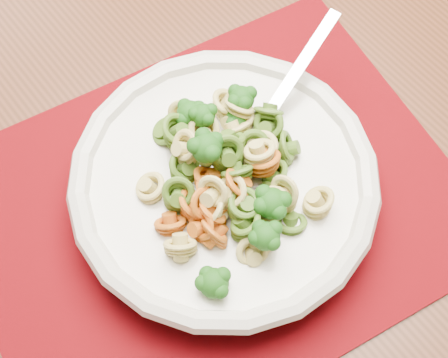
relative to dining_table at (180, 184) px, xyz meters
name	(u,v)px	position (x,y,z in m)	size (l,w,h in m)	color
dining_table	(180,184)	(0.00, 0.00, 0.00)	(1.62, 1.23, 0.76)	#522917
placemat	(215,206)	(0.01, -0.08, 0.10)	(0.44, 0.34, 0.00)	#65040A
pasta_bowl	(224,183)	(0.02, -0.08, 0.13)	(0.28, 0.28, 0.05)	beige
pasta_broccoli_heap	(224,176)	(0.02, -0.08, 0.15)	(0.23, 0.23, 0.06)	tan
fork	(255,135)	(0.06, -0.05, 0.15)	(0.19, 0.02, 0.01)	silver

